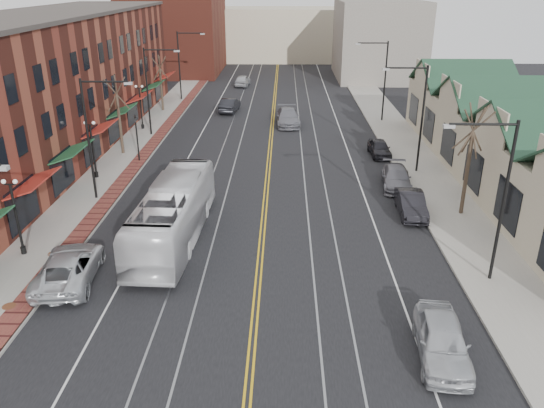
{
  "coord_description": "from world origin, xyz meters",
  "views": [
    {
      "loc": [
        1.22,
        -17.0,
        13.84
      ],
      "look_at": [
        0.57,
        10.79,
        2.0
      ],
      "focal_mm": 35.0,
      "sensor_mm": 36.0,
      "label": 1
    }
  ],
  "objects_px": {
    "parked_car_a": "(442,340)",
    "parked_car_b": "(411,204)",
    "parked_suv": "(69,267)",
    "parked_car_d": "(379,148)",
    "transit_bus": "(173,213)",
    "parked_car_c": "(396,178)"
  },
  "relations": [
    {
      "from": "transit_bus",
      "to": "parked_car_a",
      "type": "xyz_separation_m",
      "value": [
        12.5,
        -10.03,
        -0.83
      ]
    },
    {
      "from": "parked_suv",
      "to": "parked_car_a",
      "type": "xyz_separation_m",
      "value": [
        16.8,
        -5.38,
        0.02
      ]
    },
    {
      "from": "parked_car_b",
      "to": "parked_car_c",
      "type": "xyz_separation_m",
      "value": [
        0.0,
        4.86,
        -0.02
      ]
    },
    {
      "from": "transit_bus",
      "to": "parked_car_a",
      "type": "height_order",
      "value": "transit_bus"
    },
    {
      "from": "transit_bus",
      "to": "parked_car_d",
      "type": "bearing_deg",
      "value": -129.54
    },
    {
      "from": "parked_car_c",
      "to": "parked_car_d",
      "type": "bearing_deg",
      "value": 96.11
    },
    {
      "from": "parked_car_a",
      "to": "parked_car_d",
      "type": "relative_size",
      "value": 1.21
    },
    {
      "from": "parked_suv",
      "to": "parked_car_a",
      "type": "distance_m",
      "value": 17.64
    },
    {
      "from": "parked_car_c",
      "to": "parked_car_d",
      "type": "height_order",
      "value": "parked_car_c"
    },
    {
      "from": "transit_bus",
      "to": "parked_car_d",
      "type": "relative_size",
      "value": 3.01
    },
    {
      "from": "transit_bus",
      "to": "parked_car_c",
      "type": "xyz_separation_m",
      "value": [
        14.3,
        8.68,
        -0.94
      ]
    },
    {
      "from": "parked_suv",
      "to": "parked_car_d",
      "type": "bearing_deg",
      "value": -138.14
    },
    {
      "from": "parked_suv",
      "to": "parked_car_d",
      "type": "xyz_separation_m",
      "value": [
        18.6,
        20.68,
        -0.11
      ]
    },
    {
      "from": "parked_car_a",
      "to": "parked_car_b",
      "type": "xyz_separation_m",
      "value": [
        1.8,
        13.85,
        -0.09
      ]
    },
    {
      "from": "parked_car_a",
      "to": "parked_car_b",
      "type": "relative_size",
      "value": 1.08
    },
    {
      "from": "parked_car_d",
      "to": "parked_suv",
      "type": "bearing_deg",
      "value": -134.36
    },
    {
      "from": "parked_suv",
      "to": "parked_car_b",
      "type": "distance_m",
      "value": 20.44
    },
    {
      "from": "parked_suv",
      "to": "parked_car_c",
      "type": "distance_m",
      "value": 22.89
    },
    {
      "from": "parked_suv",
      "to": "parked_car_a",
      "type": "height_order",
      "value": "parked_car_a"
    },
    {
      "from": "parked_car_b",
      "to": "parked_car_d",
      "type": "bearing_deg",
      "value": 92.35
    },
    {
      "from": "parked_car_c",
      "to": "transit_bus",
      "type": "bearing_deg",
      "value": -142.62
    },
    {
      "from": "parked_car_a",
      "to": "parked_car_b",
      "type": "distance_m",
      "value": 13.97
    }
  ]
}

